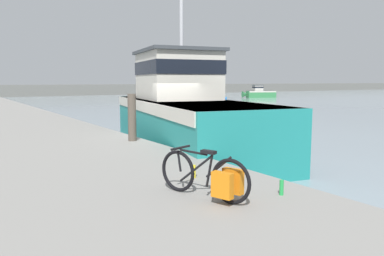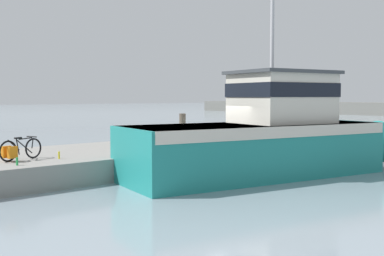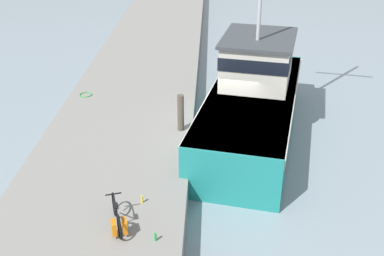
{
  "view_description": "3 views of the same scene",
  "coord_description": "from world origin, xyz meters",
  "px_view_note": "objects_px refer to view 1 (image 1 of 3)",
  "views": [
    {
      "loc": [
        -6.17,
        -10.44,
        2.56
      ],
      "look_at": [
        -0.46,
        -1.69,
        1.25
      ],
      "focal_mm": 35.0,
      "sensor_mm": 36.0,
      "label": 1
    },
    {
      "loc": [
        12.12,
        -12.1,
        2.82
      ],
      "look_at": [
        -0.04,
        -1.08,
        1.76
      ],
      "focal_mm": 45.0,
      "sensor_mm": 36.0,
      "label": 2
    },
    {
      "loc": [
        -0.55,
        -16.16,
        9.1
      ],
      "look_at": [
        -1.18,
        -0.24,
        0.91
      ],
      "focal_mm": 45.0,
      "sensor_mm": 36.0,
      "label": 3
    }
  ],
  "objects_px": {
    "boat_orange_near": "(212,98)",
    "mooring_post": "(132,117)",
    "fishing_boat_main": "(183,111)",
    "boat_red_outer": "(195,92)",
    "water_bottle_by_bike": "(194,171)",
    "bicycle_touring": "(211,177)",
    "water_bottle_on_curb": "(281,188)",
    "boat_blue_far": "(259,93)"
  },
  "relations": [
    {
      "from": "water_bottle_by_bike",
      "to": "water_bottle_on_curb",
      "type": "bearing_deg",
      "value": -70.86
    },
    {
      "from": "boat_orange_near",
      "to": "boat_red_outer",
      "type": "bearing_deg",
      "value": -92.8
    },
    {
      "from": "boat_red_outer",
      "to": "mooring_post",
      "type": "relative_size",
      "value": 5.86
    },
    {
      "from": "boat_blue_far",
      "to": "boat_orange_near",
      "type": "height_order",
      "value": "boat_blue_far"
    },
    {
      "from": "boat_blue_far",
      "to": "bicycle_touring",
      "type": "xyz_separation_m",
      "value": [
        -37.94,
        -39.21,
        0.37
      ]
    },
    {
      "from": "fishing_boat_main",
      "to": "boat_orange_near",
      "type": "distance_m",
      "value": 30.32
    },
    {
      "from": "fishing_boat_main",
      "to": "boat_orange_near",
      "type": "xyz_separation_m",
      "value": [
        18.79,
        23.78,
        -0.8
      ]
    },
    {
      "from": "boat_red_outer",
      "to": "water_bottle_on_curb",
      "type": "xyz_separation_m",
      "value": [
        -28.7,
        -45.73,
        0.1
      ]
    },
    {
      "from": "boat_orange_near",
      "to": "mooring_post",
      "type": "height_order",
      "value": "mooring_post"
    },
    {
      "from": "fishing_boat_main",
      "to": "boat_red_outer",
      "type": "bearing_deg",
      "value": 67.79
    },
    {
      "from": "bicycle_touring",
      "to": "water_bottle_on_curb",
      "type": "xyz_separation_m",
      "value": [
        1.05,
        -0.44,
        -0.22
      ]
    },
    {
      "from": "mooring_post",
      "to": "water_bottle_on_curb",
      "type": "xyz_separation_m",
      "value": [
        -0.28,
        -6.27,
        -0.58
      ]
    },
    {
      "from": "boat_red_outer",
      "to": "water_bottle_by_bike",
      "type": "bearing_deg",
      "value": -31.98
    },
    {
      "from": "fishing_boat_main",
      "to": "water_bottle_by_bike",
      "type": "relative_size",
      "value": 47.6
    },
    {
      "from": "water_bottle_by_bike",
      "to": "bicycle_touring",
      "type": "bearing_deg",
      "value": -112.26
    },
    {
      "from": "fishing_boat_main",
      "to": "water_bottle_on_curb",
      "type": "xyz_separation_m",
      "value": [
        -3.09,
        -7.91,
        -0.53
      ]
    },
    {
      "from": "boat_blue_far",
      "to": "boat_orange_near",
      "type": "bearing_deg",
      "value": 137.56
    },
    {
      "from": "bicycle_touring",
      "to": "mooring_post",
      "type": "xyz_separation_m",
      "value": [
        1.34,
        5.83,
        0.36
      ]
    },
    {
      "from": "fishing_boat_main",
      "to": "bicycle_touring",
      "type": "xyz_separation_m",
      "value": [
        -4.14,
        -7.47,
        -0.31
      ]
    },
    {
      "from": "fishing_boat_main",
      "to": "boat_blue_far",
      "type": "height_order",
      "value": "fishing_boat_main"
    },
    {
      "from": "boat_orange_near",
      "to": "fishing_boat_main",
      "type": "bearing_deg",
      "value": 74.79
    },
    {
      "from": "fishing_boat_main",
      "to": "water_bottle_by_bike",
      "type": "distance_m",
      "value": 7.29
    },
    {
      "from": "boat_orange_near",
      "to": "water_bottle_on_curb",
      "type": "xyz_separation_m",
      "value": [
        -21.88,
        -31.69,
        0.26
      ]
    },
    {
      "from": "fishing_boat_main",
      "to": "boat_red_outer",
      "type": "distance_m",
      "value": 45.68
    },
    {
      "from": "boat_orange_near",
      "to": "boat_red_outer",
      "type": "distance_m",
      "value": 15.61
    },
    {
      "from": "bicycle_touring",
      "to": "water_bottle_by_bike",
      "type": "height_order",
      "value": "bicycle_touring"
    },
    {
      "from": "boat_orange_near",
      "to": "water_bottle_by_bike",
      "type": "bearing_deg",
      "value": 76.36
    },
    {
      "from": "fishing_boat_main",
      "to": "water_bottle_on_curb",
      "type": "height_order",
      "value": "fishing_boat_main"
    },
    {
      "from": "boat_blue_far",
      "to": "boat_red_outer",
      "type": "xyz_separation_m",
      "value": [
        -8.19,
        6.08,
        0.05
      ]
    },
    {
      "from": "boat_blue_far",
      "to": "mooring_post",
      "type": "xyz_separation_m",
      "value": [
        -36.6,
        -33.38,
        0.73
      ]
    },
    {
      "from": "boat_red_outer",
      "to": "fishing_boat_main",
      "type": "bearing_deg",
      "value": -32.52
    },
    {
      "from": "boat_red_outer",
      "to": "mooring_post",
      "type": "bearing_deg",
      "value": -34.17
    },
    {
      "from": "boat_orange_near",
      "to": "water_bottle_by_bike",
      "type": "distance_m",
      "value": 37.51
    },
    {
      "from": "water_bottle_by_bike",
      "to": "fishing_boat_main",
      "type": "bearing_deg",
      "value": 59.82
    },
    {
      "from": "fishing_boat_main",
      "to": "water_bottle_by_bike",
      "type": "xyz_separation_m",
      "value": [
        -3.65,
        -6.28,
        -0.53
      ]
    },
    {
      "from": "water_bottle_on_curb",
      "to": "boat_blue_far",
      "type": "bearing_deg",
      "value": 47.07
    },
    {
      "from": "boat_red_outer",
      "to": "water_bottle_on_curb",
      "type": "distance_m",
      "value": 53.99
    },
    {
      "from": "mooring_post",
      "to": "water_bottle_on_curb",
      "type": "relative_size",
      "value": 5.83
    },
    {
      "from": "fishing_boat_main",
      "to": "boat_red_outer",
      "type": "xyz_separation_m",
      "value": [
        25.61,
        37.82,
        -0.63
      ]
    },
    {
      "from": "boat_blue_far",
      "to": "water_bottle_by_bike",
      "type": "distance_m",
      "value": 53.37
    },
    {
      "from": "boat_orange_near",
      "to": "water_bottle_by_bike",
      "type": "xyz_separation_m",
      "value": [
        -22.44,
        -30.06,
        0.26
      ]
    },
    {
      "from": "fishing_boat_main",
      "to": "mooring_post",
      "type": "bearing_deg",
      "value": -137.85
    }
  ]
}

